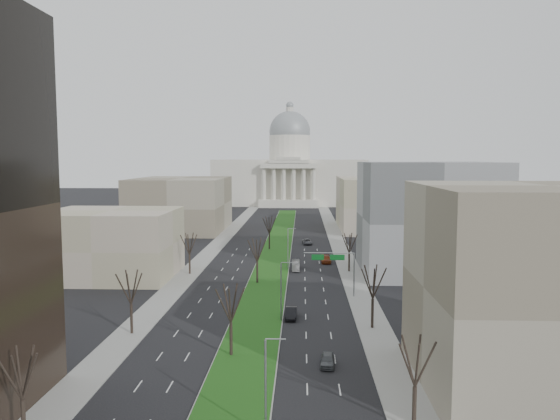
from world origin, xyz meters
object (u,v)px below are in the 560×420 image
(car_red, at_px, (326,259))
(car_grey_far, at_px, (307,242))
(car_grey_near, at_px, (328,360))
(car_black, at_px, (291,313))
(box_van, at_px, (296,265))

(car_red, relative_size, car_grey_far, 1.05)
(car_grey_near, relative_size, car_black, 0.84)
(car_grey_far, bearing_deg, car_black, -97.67)
(car_red, bearing_deg, car_grey_near, -92.05)
(car_black, bearing_deg, car_grey_far, 88.33)
(car_grey_near, bearing_deg, car_black, 108.24)
(car_black, distance_m, car_red, 46.12)
(car_black, xyz_separation_m, car_red, (7.40, 45.52, -0.00))
(car_grey_near, relative_size, car_red, 0.74)
(car_black, relative_size, box_van, 0.71)
(box_van, bearing_deg, car_red, 49.33)
(car_grey_near, bearing_deg, car_grey_far, 95.34)
(car_grey_near, xyz_separation_m, box_van, (-4.50, 56.42, 0.26))
(car_grey_near, height_order, car_red, car_red)
(car_grey_near, xyz_separation_m, car_grey_far, (-1.69, 92.59, 0.03))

